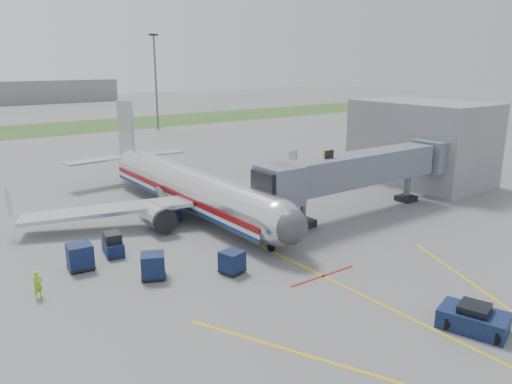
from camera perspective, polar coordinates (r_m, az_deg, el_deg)
ground at (r=38.93m, az=3.57°, el=-7.62°), size 400.00×400.00×0.00m
grass_strip at (r=120.71m, az=-25.09°, el=6.33°), size 300.00×25.00×0.01m
apron_markings at (r=34.10m, az=11.70°, el=-11.29°), size 21.52×50.00×0.01m
airliner at (r=50.17m, az=-7.59°, el=0.60°), size 32.10×35.67×10.25m
jet_bridge at (r=49.66m, az=11.40°, el=2.45°), size 25.30×4.00×6.90m
terminal at (r=65.85m, az=18.37°, el=5.44°), size 10.00×16.00×10.00m
light_mast_right at (r=113.37m, az=-11.38°, el=12.44°), size 2.00×0.44×20.40m
pushback_tug at (r=31.66m, az=23.59°, el=-13.16°), size 3.22×4.14×1.52m
baggage_tug at (r=41.02m, az=-16.04°, el=-5.82°), size 1.74×2.74×1.79m
baggage_cart_a at (r=36.15m, az=-2.75°, el=-8.00°), size 1.85×1.85×1.63m
baggage_cart_b at (r=35.98m, az=-11.69°, el=-8.27°), size 2.22×2.22×1.80m
baggage_cart_c at (r=38.86m, az=-19.46°, el=-6.98°), size 1.95×1.95×1.91m
belt_loader at (r=49.65m, az=-10.05°, el=-2.11°), size 2.31×5.06×2.39m
ground_power_cart at (r=48.19m, az=3.05°, el=-2.39°), size 1.84×1.57×1.24m
ramp_worker at (r=35.42m, az=-23.68°, el=-9.67°), size 0.78×0.67×1.80m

